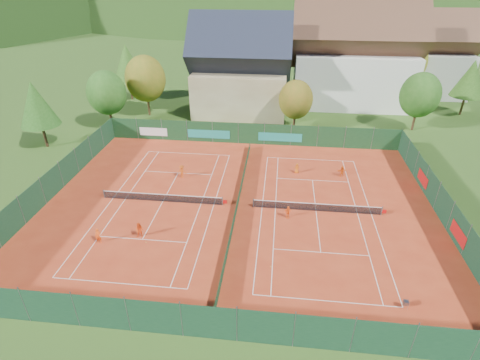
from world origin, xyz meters
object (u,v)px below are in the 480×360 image
(chalet, at_px, (241,72))
(hotel_block_a, at_px, (354,62))
(hotel_block_b, at_px, (422,59))
(player_right_near, at_px, (288,212))
(player_right_far_b, at_px, (342,171))
(player_left_near, at_px, (98,236))
(player_right_far_a, at_px, (297,168))
(ball_hopper, at_px, (406,303))
(player_left_mid, at_px, (140,230))
(player_left_far, at_px, (182,171))

(chalet, distance_m, hotel_block_a, 19.94)
(chalet, height_order, hotel_block_b, chalet)
(player_right_near, height_order, player_right_far_b, player_right_near)
(player_left_near, bearing_deg, hotel_block_a, 49.84)
(chalet, xyz_separation_m, player_right_far_a, (9.19, -22.01, -5.99))
(ball_hopper, bearing_deg, player_left_mid, 164.99)
(hotel_block_a, bearing_deg, chalet, -162.47)
(hotel_block_a, distance_m, player_left_far, 38.99)
(hotel_block_b, distance_m, ball_hopper, 58.61)
(player_right_far_a, bearing_deg, player_left_far, 11.73)
(hotel_block_a, height_order, player_right_far_a, hotel_block_a)
(player_left_near, distance_m, player_right_near, 17.73)
(hotel_block_a, height_order, ball_hopper, hotel_block_a)
(player_left_near, bearing_deg, player_right_far_b, 25.47)
(hotel_block_a, bearing_deg, player_left_far, -127.18)
(player_right_far_a, relative_size, player_right_far_b, 0.95)
(chalet, relative_size, player_left_far, 10.22)
(hotel_block_b, bearing_deg, hotel_block_a, -150.26)
(player_left_mid, xyz_separation_m, player_right_far_b, (19.73, 13.84, -0.11))
(ball_hopper, height_order, player_right_far_a, player_right_far_a)
(player_left_mid, bearing_deg, ball_hopper, -21.94)
(chalet, bearing_deg, player_right_near, -75.56)
(hotel_block_b, distance_m, player_right_far_a, 43.58)
(chalet, distance_m, player_right_far_b, 27.19)
(hotel_block_a, distance_m, player_left_mid, 49.02)
(player_left_mid, bearing_deg, player_right_near, 11.93)
(ball_hopper, bearing_deg, player_right_far_a, 110.34)
(player_right_near, bearing_deg, hotel_block_a, 54.29)
(chalet, xyz_separation_m, player_left_near, (-8.65, -37.28, -5.87))
(ball_hopper, xyz_separation_m, player_right_far_a, (-7.39, 19.92, 0.08))
(hotel_block_a, relative_size, hotel_block_b, 1.25)
(hotel_block_a, xyz_separation_m, hotel_block_b, (14.00, 8.00, -0.76))
(hotel_block_b, relative_size, player_left_mid, 11.04)
(player_left_near, bearing_deg, chalet, 69.35)
(chalet, distance_m, player_right_far_a, 24.59)
(hotel_block_a, xyz_separation_m, player_left_mid, (-24.27, -42.07, -6.60))
(hotel_block_b, xyz_separation_m, player_right_far_a, (-23.81, -36.01, -5.99))
(player_left_mid, bearing_deg, hotel_block_b, 45.68)
(player_left_far, xyz_separation_m, player_right_near, (12.33, -6.89, -0.12))
(ball_hopper, relative_size, player_left_near, 0.53)
(player_left_far, distance_m, player_right_far_b, 18.84)
(hotel_block_a, relative_size, player_left_far, 13.63)
(player_left_far, bearing_deg, ball_hopper, 143.75)
(hotel_block_b, distance_m, player_left_mid, 63.29)
(chalet, distance_m, player_left_far, 25.65)
(player_right_far_a, bearing_deg, ball_hopper, 111.07)
(player_left_near, bearing_deg, player_left_far, 63.14)
(hotel_block_b, relative_size, player_left_far, 10.90)
(hotel_block_a, xyz_separation_m, player_right_near, (-10.89, -37.50, -6.71))
(player_left_mid, distance_m, player_right_near, 14.14)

